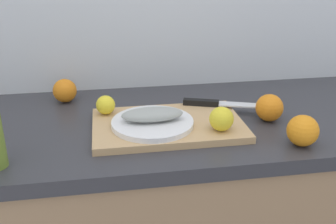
# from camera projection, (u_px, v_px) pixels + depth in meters

# --- Properties ---
(cutting_board) EXTENTS (0.42, 0.27, 0.02)m
(cutting_board) POSITION_uv_depth(u_px,v_px,m) (168.00, 125.00, 1.13)
(cutting_board) COLOR tan
(cutting_board) RESTS_ON kitchen_counter
(white_plate) EXTENTS (0.23, 0.23, 0.01)m
(white_plate) POSITION_uv_depth(u_px,v_px,m) (152.00, 123.00, 1.10)
(white_plate) COLOR white
(white_plate) RESTS_ON cutting_board
(fish_fillet) EXTENTS (0.17, 0.07, 0.04)m
(fish_fillet) POSITION_uv_depth(u_px,v_px,m) (152.00, 114.00, 1.09)
(fish_fillet) COLOR #999E99
(fish_fillet) RESTS_ON white_plate
(chef_knife) EXTENTS (0.28, 0.12, 0.02)m
(chef_knife) POSITION_uv_depth(u_px,v_px,m) (218.00, 104.00, 1.23)
(chef_knife) COLOR silver
(chef_knife) RESTS_ON cutting_board
(lemon_0) EXTENTS (0.07, 0.07, 0.07)m
(lemon_0) POSITION_uv_depth(u_px,v_px,m) (221.00, 119.00, 1.06)
(lemon_0) COLOR yellow
(lemon_0) RESTS_ON cutting_board
(lemon_1) EXTENTS (0.06, 0.06, 0.06)m
(lemon_1) POSITION_uv_depth(u_px,v_px,m) (106.00, 105.00, 1.17)
(lemon_1) COLOR yellow
(lemon_1) RESTS_ON cutting_board
(orange_0) EXTENTS (0.08, 0.08, 0.08)m
(orange_0) POSITION_uv_depth(u_px,v_px,m) (303.00, 131.00, 1.03)
(orange_0) COLOR orange
(orange_0) RESTS_ON kitchen_counter
(orange_1) EXTENTS (0.08, 0.08, 0.08)m
(orange_1) POSITION_uv_depth(u_px,v_px,m) (269.00, 108.00, 1.17)
(orange_1) COLOR orange
(orange_1) RESTS_ON kitchen_counter
(orange_2) EXTENTS (0.08, 0.08, 0.08)m
(orange_2) POSITION_uv_depth(u_px,v_px,m) (65.00, 91.00, 1.31)
(orange_2) COLOR orange
(orange_2) RESTS_ON kitchen_counter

